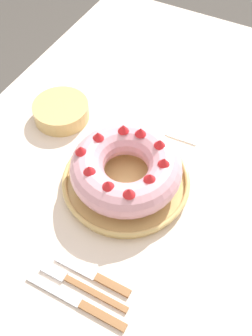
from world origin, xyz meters
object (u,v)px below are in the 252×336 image
Objects in this scene: serving_dish at (126,181)px; bundt_cake at (126,168)px; side_bowl at (61,111)px; napkin at (188,124)px; serving_knife at (82,305)px; fork at (77,284)px; cake_knife at (97,277)px.

serving_dish is 0.05m from bundt_cake.
side_bowl reaches higher than napkin.
fork is at bearing 49.22° from serving_knife.
serving_knife is 0.53m from side_bowl.
side_bowl reaches higher than serving_knife.
side_bowl is 0.35m from napkin.
serving_knife reaches higher than napkin.
napkin is at bearing -2.39° from cake_knife.
serving_dish is at bearing 10.93° from cake_knife.
cake_knife is at bearing -166.39° from serving_dish.
fork is at bearing -174.00° from bundt_cake.
side_bowl is at bearing 32.56° from fork.
serving_knife reaches higher than fork.
serving_knife is at bearing -142.22° from side_bowl.
serving_dish is at bearing 1.41° from fork.
napkin is (0.26, -0.05, -0.01)m from serving_dish.
napkin is (0.14, -0.32, -0.02)m from side_bowl.
fork is at bearing -174.02° from serving_dish.
bundt_cake is at bearing 1.43° from fork.
fork is 0.52m from napkin.
serving_knife is at bearing 179.36° from cake_knife.
bundt_cake is 0.29m from side_bowl.
bundt_cake is 1.98× the size of napkin.
fork is at bearing 177.09° from napkin.
side_bowl is at bearing 113.35° from napkin.
serving_knife is at bearing -168.75° from serving_dish.
serving_dish reaches higher than serving_knife.
serving_dish is 0.29m from side_bowl.
fork is at bearing -142.87° from side_bowl.
cake_knife is at bearing -179.71° from napkin.
bundt_cake is 1.14× the size of serving_knife.
napkin is at bearing 4.86° from serving_knife.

